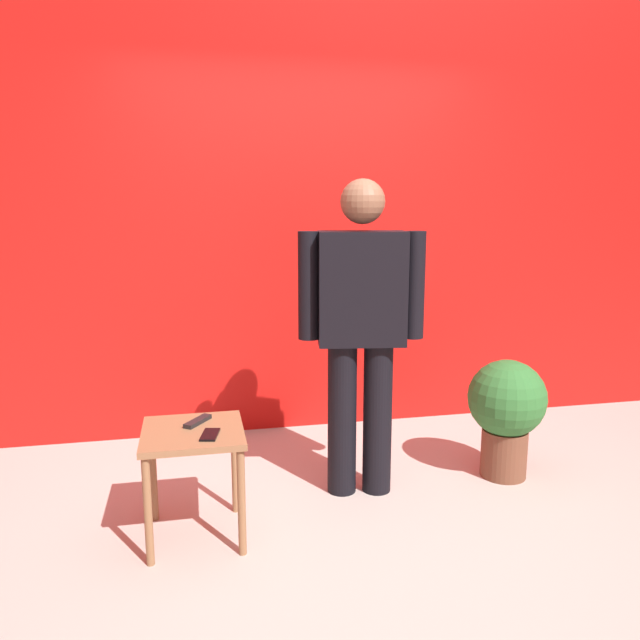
{
  "coord_description": "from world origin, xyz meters",
  "views": [
    {
      "loc": [
        -0.77,
        -2.56,
        1.55
      ],
      "look_at": [
        -0.11,
        0.55,
        0.95
      ],
      "focal_mm": 34.47,
      "sensor_mm": 36.0,
      "label": 1
    }
  ],
  "objects_px": {
    "standing_person": "(361,323)",
    "side_table": "(193,449)",
    "cell_phone": "(210,435)",
    "potted_plant": "(506,408)",
    "tv_remote": "(198,421)"
  },
  "relations": [
    {
      "from": "standing_person",
      "to": "potted_plant",
      "type": "xyz_separation_m",
      "value": [
        0.87,
        0.01,
        -0.53
      ]
    },
    {
      "from": "potted_plant",
      "to": "side_table",
      "type": "bearing_deg",
      "value": -170.11
    },
    {
      "from": "standing_person",
      "to": "cell_phone",
      "type": "distance_m",
      "value": 0.98
    },
    {
      "from": "standing_person",
      "to": "cell_phone",
      "type": "height_order",
      "value": "standing_person"
    },
    {
      "from": "side_table",
      "to": "tv_remote",
      "type": "xyz_separation_m",
      "value": [
        0.02,
        0.08,
        0.1
      ]
    },
    {
      "from": "standing_person",
      "to": "tv_remote",
      "type": "xyz_separation_m",
      "value": [
        -0.86,
        -0.22,
        -0.4
      ]
    },
    {
      "from": "cell_phone",
      "to": "tv_remote",
      "type": "relative_size",
      "value": 0.85
    },
    {
      "from": "side_table",
      "to": "cell_phone",
      "type": "distance_m",
      "value": 0.15
    },
    {
      "from": "side_table",
      "to": "tv_remote",
      "type": "height_order",
      "value": "tv_remote"
    },
    {
      "from": "standing_person",
      "to": "side_table",
      "type": "bearing_deg",
      "value": -161.27
    },
    {
      "from": "standing_person",
      "to": "potted_plant",
      "type": "relative_size",
      "value": 2.44
    },
    {
      "from": "standing_person",
      "to": "side_table",
      "type": "height_order",
      "value": "standing_person"
    },
    {
      "from": "standing_person",
      "to": "potted_plant",
      "type": "height_order",
      "value": "standing_person"
    },
    {
      "from": "tv_remote",
      "to": "side_table",
      "type": "bearing_deg",
      "value": -70.22
    },
    {
      "from": "tv_remote",
      "to": "potted_plant",
      "type": "distance_m",
      "value": 1.74
    }
  ]
}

